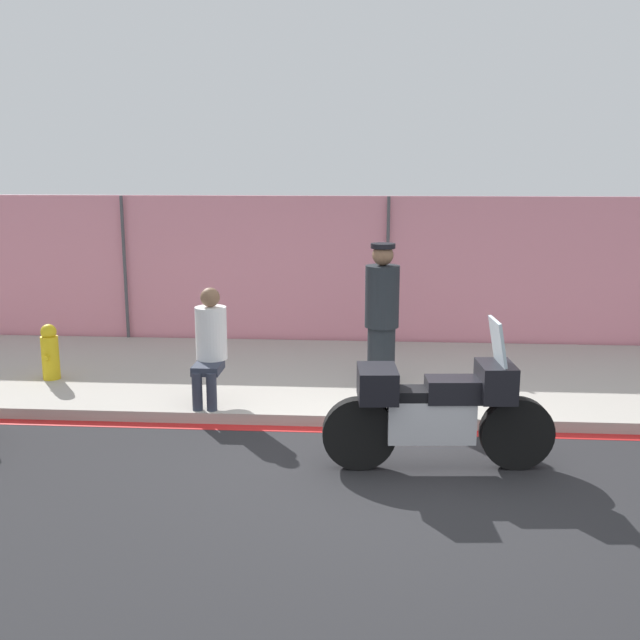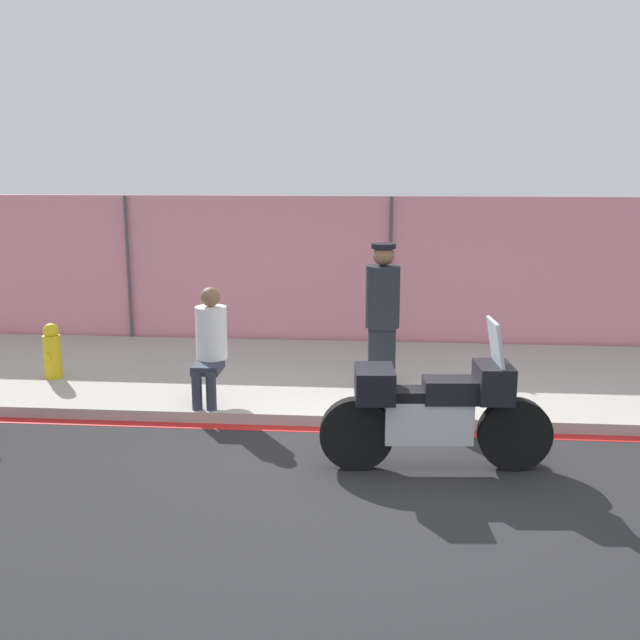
# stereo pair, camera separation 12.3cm
# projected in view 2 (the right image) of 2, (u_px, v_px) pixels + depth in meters

# --- Properties ---
(ground_plane) EXTENTS (120.00, 120.00, 0.00)m
(ground_plane) POSITION_uv_depth(u_px,v_px,m) (390.00, 472.00, 7.03)
(ground_plane) COLOR #262628
(sidewalk) EXTENTS (30.44, 3.58, 0.13)m
(sidewalk) POSITION_uv_depth(u_px,v_px,m) (389.00, 378.00, 9.90)
(sidewalk) COLOR #ADA89E
(sidewalk) RESTS_ON ground_plane
(curb_paint_stripe) EXTENTS (30.44, 0.18, 0.01)m
(curb_paint_stripe) POSITION_uv_depth(u_px,v_px,m) (390.00, 432.00, 8.08)
(curb_paint_stripe) COLOR red
(curb_paint_stripe) RESTS_ON ground_plane
(storefront_fence) EXTENTS (28.92, 0.17, 2.36)m
(storefront_fence) POSITION_uv_depth(u_px,v_px,m) (390.00, 274.00, 11.50)
(storefront_fence) COLOR pink
(storefront_fence) RESTS_ON ground_plane
(motorcycle) EXTENTS (2.19, 0.60, 1.45)m
(motorcycle) POSITION_uv_depth(u_px,v_px,m) (434.00, 410.00, 7.00)
(motorcycle) COLOR black
(motorcycle) RESTS_ON ground_plane
(officer_standing) EXTENTS (0.42, 0.42, 1.78)m
(officer_standing) POSITION_uv_depth(u_px,v_px,m) (382.00, 315.00, 9.13)
(officer_standing) COLOR #1E2328
(officer_standing) RESTS_ON sidewalk
(person_seated_on_curb) EXTENTS (0.36, 0.67, 1.32)m
(person_seated_on_curb) POSITION_uv_depth(u_px,v_px,m) (210.00, 339.00, 8.62)
(person_seated_on_curb) COLOR #2D3342
(person_seated_on_curb) RESTS_ON sidewalk
(fire_hydrant) EXTENTS (0.22, 0.27, 0.72)m
(fire_hydrant) POSITION_uv_depth(u_px,v_px,m) (52.00, 351.00, 9.60)
(fire_hydrant) COLOR gold
(fire_hydrant) RESTS_ON sidewalk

